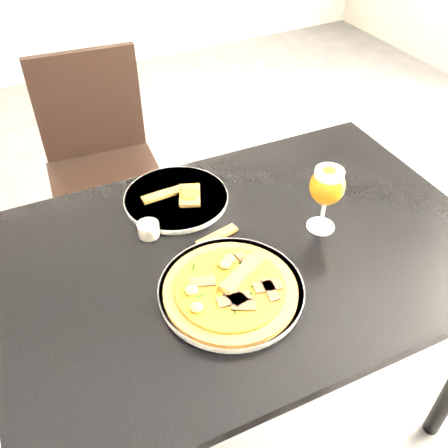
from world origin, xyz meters
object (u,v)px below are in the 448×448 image
pizza (231,289)px  beer_glass (327,186)px  chair_far (103,165)px  dining_table (244,273)px

pizza → beer_glass: beer_glass is taller
chair_far → beer_glass: beer_glass is taller
chair_far → beer_glass: bearing=-63.2°
pizza → beer_glass: (0.31, 0.10, 0.10)m
dining_table → pizza: (-0.11, -0.12, 0.12)m
dining_table → chair_far: chair_far is taller
pizza → dining_table: bearing=49.0°
chair_far → beer_glass: (0.34, -0.91, 0.38)m
chair_far → pizza: (0.03, -1.01, 0.28)m
chair_far → pizza: 1.05m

